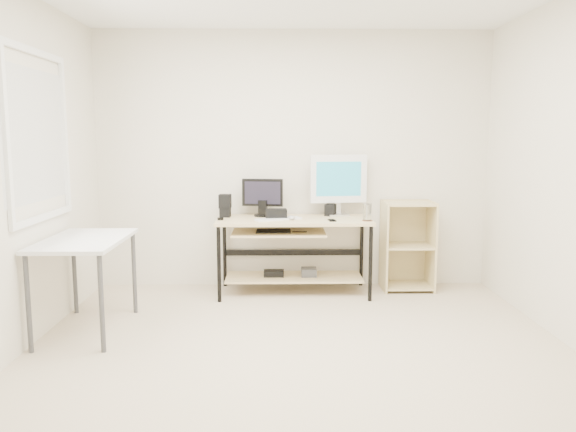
% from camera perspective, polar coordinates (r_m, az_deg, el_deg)
% --- Properties ---
extents(room, '(4.01, 4.01, 2.62)m').
position_cam_1_polar(room, '(3.81, -0.74, 4.66)').
color(room, beige).
rests_on(room, ground).
extents(desk, '(1.50, 0.65, 0.75)m').
position_cam_1_polar(desk, '(5.51, 0.35, -2.42)').
color(desk, beige).
rests_on(desk, ground).
extents(side_table, '(0.60, 1.00, 0.75)m').
position_cam_1_polar(side_table, '(4.70, -19.96, -3.13)').
color(side_table, white).
rests_on(side_table, ground).
extents(shelf_unit, '(0.50, 0.40, 0.90)m').
position_cam_1_polar(shelf_unit, '(5.83, 11.95, -2.88)').
color(shelf_unit, '#DBC789').
rests_on(shelf_unit, ground).
extents(black_monitor, '(0.41, 0.17, 0.38)m').
position_cam_1_polar(black_monitor, '(5.61, -2.60, 2.16)').
color(black_monitor, black).
rests_on(black_monitor, desk).
extents(white_imac, '(0.58, 0.18, 0.61)m').
position_cam_1_polar(white_imac, '(5.67, 5.15, 3.61)').
color(white_imac, silver).
rests_on(white_imac, desk).
extents(keyboard, '(0.47, 0.29, 0.02)m').
position_cam_1_polar(keyboard, '(5.39, -1.01, -0.31)').
color(keyboard, white).
rests_on(keyboard, desk).
extents(mouse, '(0.10, 0.13, 0.04)m').
position_cam_1_polar(mouse, '(5.40, 0.32, -0.16)').
color(mouse, '#AFAFB4').
rests_on(mouse, desk).
extents(center_speaker, '(0.21, 0.12, 0.10)m').
position_cam_1_polar(center_speaker, '(5.42, -1.21, 0.20)').
color(center_speaker, black).
rests_on(center_speaker, desk).
extents(speaker_left, '(0.12, 0.12, 0.23)m').
position_cam_1_polar(speaker_left, '(5.60, -6.41, 1.11)').
color(speaker_left, black).
rests_on(speaker_left, desk).
extents(speaker_right, '(0.13, 0.13, 0.12)m').
position_cam_1_polar(speaker_right, '(5.67, 4.33, 0.62)').
color(speaker_right, black).
rests_on(speaker_right, desk).
extents(audio_controller, '(0.09, 0.07, 0.17)m').
position_cam_1_polar(audio_controller, '(5.58, -2.58, 0.76)').
color(audio_controller, black).
rests_on(audio_controller, desk).
extents(volume_puck, '(0.08, 0.08, 0.02)m').
position_cam_1_polar(volume_puck, '(5.41, -6.88, -0.28)').
color(volume_puck, black).
rests_on(volume_puck, desk).
extents(smartphone, '(0.08, 0.12, 0.01)m').
position_cam_1_polar(smartphone, '(5.34, 4.49, -0.44)').
color(smartphone, black).
rests_on(smartphone, desk).
extents(coaster, '(0.11, 0.11, 0.01)m').
position_cam_1_polar(coaster, '(5.37, 8.05, -0.46)').
color(coaster, '#8C5D3F').
rests_on(coaster, desk).
extents(drinking_glass, '(0.08, 0.08, 0.16)m').
position_cam_1_polar(drinking_glass, '(5.36, 8.07, 0.40)').
color(drinking_glass, white).
rests_on(drinking_glass, coaster).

